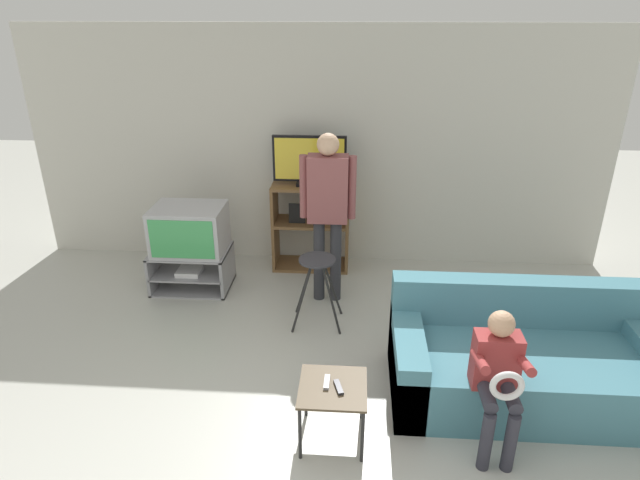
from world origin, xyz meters
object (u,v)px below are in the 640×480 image
object	(u,v)px
remote_control_white	(327,382)
snack_table	(333,393)
television_flat	(310,162)
media_shelf	(311,226)
couch	(524,363)
folding_stool	(317,272)
television_main	(189,229)
tv_stand	(192,269)
person_standing_adult	(328,203)
remote_control_black	(339,387)
person_seated_child	(498,373)

from	to	relation	value
remote_control_white	snack_table	bearing A→B (deg)	-32.77
remote_control_white	television_flat	bearing A→B (deg)	98.59
media_shelf	couch	world-z (taller)	media_shelf
couch	television_flat	bearing A→B (deg)	130.97
folding_stool	snack_table	world-z (taller)	folding_stool
television_main	folding_stool	xyz separation A→B (m)	(1.35, -0.62, -0.13)
snack_table	couch	xyz separation A→B (m)	(1.42, 0.57, -0.10)
television_main	folding_stool	bearing A→B (deg)	-24.67
snack_table	remote_control_white	xyz separation A→B (m)	(-0.04, 0.03, 0.06)
tv_stand	person_standing_adult	size ratio (longest dim) A/B	0.47
television_main	television_flat	distance (m)	1.43
television_flat	remote_control_black	size ratio (longest dim) A/B	5.43
media_shelf	folding_stool	bearing A→B (deg)	-82.28
folding_stool	remote_control_black	size ratio (longest dim) A/B	4.67
tv_stand	television_flat	xyz separation A→B (m)	(1.20, 0.57, 1.03)
folding_stool	couch	bearing A→B (deg)	-28.49
television_main	media_shelf	world-z (taller)	media_shelf
person_standing_adult	remote_control_white	bearing A→B (deg)	-86.85
snack_table	person_seated_child	bearing A→B (deg)	1.06
media_shelf	snack_table	xyz separation A→B (m)	(0.37, -2.65, -0.12)
tv_stand	couch	size ratio (longest dim) A/B	0.40
remote_control_black	remote_control_white	xyz separation A→B (m)	(-0.08, 0.05, 0.00)
media_shelf	couch	bearing A→B (deg)	-49.26
television_main	couch	world-z (taller)	television_main
folding_stool	tv_stand	bearing A→B (deg)	155.64
television_flat	snack_table	xyz separation A→B (m)	(0.38, -2.64, -0.85)
snack_table	remote_control_white	world-z (taller)	remote_control_white
television_main	snack_table	distance (m)	2.61
tv_stand	television_main	world-z (taller)	television_main
media_shelf	snack_table	bearing A→B (deg)	-81.98
television_main	snack_table	size ratio (longest dim) A/B	1.59
tv_stand	remote_control_white	bearing A→B (deg)	-53.00
snack_table	remote_control_white	size ratio (longest dim) A/B	3.14
television_flat	couch	size ratio (longest dim) A/B	0.39
television_main	person_standing_adult	bearing A→B (deg)	-6.08
couch	television_main	bearing A→B (deg)	153.21
remote_control_white	media_shelf	bearing A→B (deg)	98.38
television_main	couch	distance (m)	3.36
tv_stand	snack_table	distance (m)	2.61
television_main	remote_control_black	distance (m)	2.64
folding_stool	couch	size ratio (longest dim) A/B	0.34
media_shelf	couch	distance (m)	2.75
folding_stool	person_seated_child	world-z (taller)	person_seated_child
television_flat	remote_control_white	world-z (taller)	television_flat
tv_stand	person_standing_adult	xyz separation A→B (m)	(1.44, -0.15, 0.83)
television_main	remote_control_black	world-z (taller)	television_main
media_shelf	television_main	bearing A→B (deg)	-154.31
television_main	person_standing_adult	xyz separation A→B (m)	(1.42, -0.15, 0.38)
remote_control_black	person_seated_child	bearing A→B (deg)	-14.06
television_flat	tv_stand	bearing A→B (deg)	-154.72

